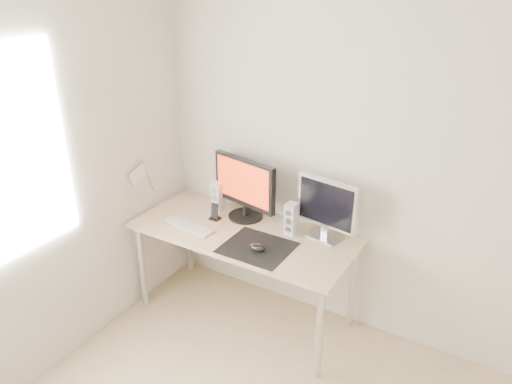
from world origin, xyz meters
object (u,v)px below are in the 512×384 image
at_px(mouse, 258,247).
at_px(main_monitor, 245,186).
at_px(desk, 244,241).
at_px(second_monitor, 327,206).
at_px(phone_dock, 215,215).
at_px(speaker_right, 291,219).
at_px(speaker_left, 218,196).
at_px(keyboard, 188,226).

xyz_separation_m(mouse, main_monitor, (-0.32, 0.36, 0.23)).
height_order(desk, second_monitor, second_monitor).
relative_size(mouse, main_monitor, 0.21).
bearing_deg(main_monitor, phone_dock, -140.71).
bearing_deg(phone_dock, speaker_right, 9.95).
xyz_separation_m(main_monitor, phone_dock, (-0.17, -0.14, -0.21)).
xyz_separation_m(speaker_left, phone_dock, (0.07, -0.14, -0.08)).
bearing_deg(second_monitor, phone_dock, -168.07).
distance_m(mouse, main_monitor, 0.53).
bearing_deg(mouse, second_monitor, 50.82).
height_order(main_monitor, speaker_left, main_monitor).
relative_size(main_monitor, second_monitor, 1.22).
distance_m(desk, second_monitor, 0.66).
height_order(main_monitor, phone_dock, main_monitor).
height_order(keyboard, phone_dock, phone_dock).
bearing_deg(keyboard, mouse, -1.50).
bearing_deg(mouse, desk, 142.09).
distance_m(mouse, desk, 0.29).
bearing_deg(main_monitor, desk, -60.89).
bearing_deg(speaker_left, phone_dock, -63.64).
xyz_separation_m(desk, keyboard, (-0.37, -0.15, 0.09)).
bearing_deg(second_monitor, speaker_left, -178.29).
bearing_deg(second_monitor, desk, -157.81).
xyz_separation_m(second_monitor, speaker_right, (-0.23, -0.07, -0.13)).
bearing_deg(desk, mouse, -37.91).
height_order(second_monitor, speaker_left, second_monitor).
bearing_deg(keyboard, second_monitor, 22.27).
bearing_deg(main_monitor, speaker_left, 179.32).
height_order(second_monitor, speaker_right, second_monitor).
bearing_deg(speaker_right, second_monitor, 16.73).
relative_size(main_monitor, keyboard, 1.27).
xyz_separation_m(mouse, speaker_right, (0.08, 0.32, 0.09)).
bearing_deg(phone_dock, mouse, -23.47).
bearing_deg(second_monitor, keyboard, -157.73).
xyz_separation_m(speaker_left, keyboard, (-0.02, -0.34, -0.11)).
bearing_deg(phone_dock, second_monitor, 11.93).
bearing_deg(speaker_right, keyboard, -155.91).
relative_size(mouse, desk, 0.07).
distance_m(second_monitor, speaker_left, 0.89).
bearing_deg(speaker_left, mouse, -32.40).
bearing_deg(main_monitor, keyboard, -128.19).
bearing_deg(mouse, main_monitor, 132.04).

